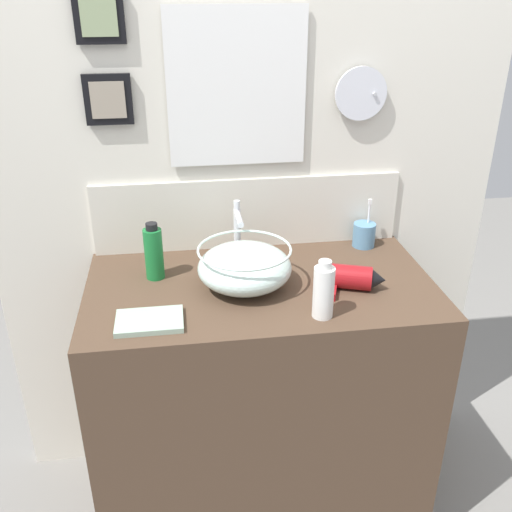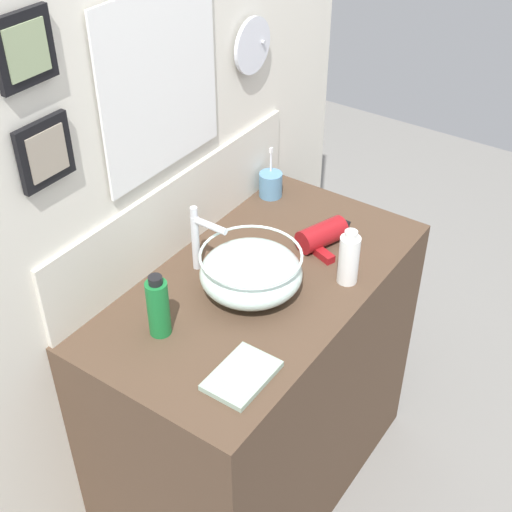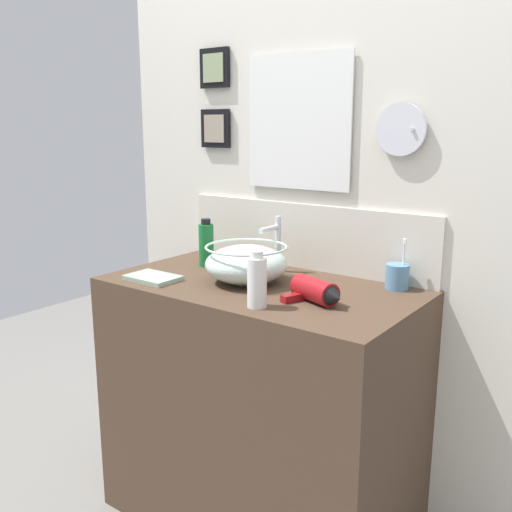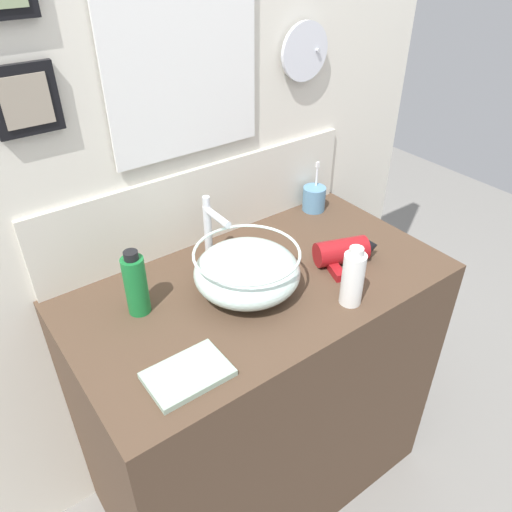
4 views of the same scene
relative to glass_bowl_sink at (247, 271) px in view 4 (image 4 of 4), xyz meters
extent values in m
plane|color=gray|center=(0.05, 0.01, -1.01)|extent=(6.00, 6.00, 0.00)
cube|color=#4C3828|center=(0.05, 0.01, -0.54)|extent=(1.10, 0.60, 0.94)
cube|color=silver|center=(0.05, 0.34, 0.24)|extent=(1.79, 0.06, 2.49)
cube|color=beige|center=(0.05, 0.30, 0.06)|extent=(1.08, 0.02, 0.25)
cube|color=white|center=(0.02, 0.30, 0.49)|extent=(0.39, 0.01, 0.44)
cube|color=white|center=(0.02, 0.30, 0.49)|extent=(0.45, 0.01, 0.50)
cylinder|color=silver|center=(0.43, 0.29, 0.46)|extent=(0.17, 0.01, 0.17)
cylinder|color=silver|center=(0.47, 0.30, 0.46)|extent=(0.01, 0.06, 0.01)
cube|color=black|center=(-0.39, 0.30, 0.46)|extent=(0.15, 0.02, 0.16)
cube|color=gray|center=(-0.39, 0.29, 0.46)|extent=(0.11, 0.01, 0.11)
ellipsoid|color=silver|center=(0.00, 0.00, 0.00)|extent=(0.29, 0.29, 0.13)
torus|color=silver|center=(0.00, 0.00, 0.06)|extent=(0.29, 0.29, 0.01)
torus|color=#B2B7BC|center=(0.00, 0.00, -0.07)|extent=(0.11, 0.11, 0.01)
cylinder|color=silver|center=(0.00, 0.20, 0.02)|extent=(0.02, 0.02, 0.18)
cylinder|color=silver|center=(0.00, 0.14, 0.10)|extent=(0.02, 0.11, 0.02)
cylinder|color=silver|center=(0.00, 0.20, 0.13)|extent=(0.02, 0.02, 0.03)
cylinder|color=maroon|center=(0.31, -0.05, -0.03)|extent=(0.17, 0.12, 0.08)
cone|color=black|center=(0.40, -0.08, -0.03)|extent=(0.06, 0.08, 0.06)
cube|color=maroon|center=(0.26, -0.09, -0.06)|extent=(0.06, 0.09, 0.02)
cylinder|color=#598CB2|center=(0.46, 0.24, -0.03)|extent=(0.08, 0.08, 0.09)
cylinder|color=white|center=(0.48, 0.25, 0.01)|extent=(0.01, 0.01, 0.15)
cube|color=white|center=(0.48, 0.25, 0.10)|extent=(0.01, 0.01, 0.02)
cylinder|color=#197233|center=(-0.28, 0.10, 0.01)|extent=(0.06, 0.06, 0.17)
cylinder|color=black|center=(-0.28, 0.10, 0.11)|extent=(0.04, 0.04, 0.02)
cylinder|color=white|center=(0.20, -0.20, 0.01)|extent=(0.06, 0.06, 0.15)
cylinder|color=silver|center=(0.20, -0.20, 0.10)|extent=(0.04, 0.04, 0.02)
cube|color=#99B29E|center=(-0.29, -0.17, -0.06)|extent=(0.19, 0.13, 0.02)
camera|label=1|loc=(-0.19, -1.56, 0.80)|focal=40.00mm
camera|label=2|loc=(-1.29, -0.91, 1.25)|focal=50.00mm
camera|label=3|loc=(1.19, -1.55, 0.47)|focal=40.00mm
camera|label=4|loc=(-0.63, -0.90, 0.81)|focal=35.00mm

